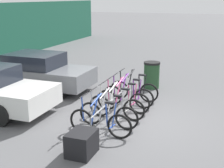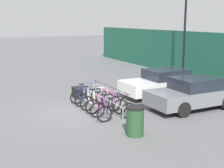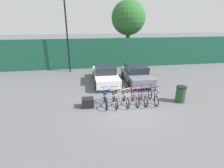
% 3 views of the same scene
% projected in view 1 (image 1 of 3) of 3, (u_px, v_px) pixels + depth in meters
% --- Properties ---
extents(ground_plane, '(120.00, 120.00, 0.00)m').
position_uv_depth(ground_plane, '(135.00, 120.00, 9.06)').
color(ground_plane, '#59595B').
extents(bike_rack, '(3.56, 0.04, 0.57)m').
position_uv_depth(bike_rack, '(115.00, 100.00, 9.30)').
color(bike_rack, gray).
rests_on(bike_rack, ground).
extents(bicycle_blue, '(0.68, 1.71, 1.05)m').
position_uv_depth(bicycle_blue, '(100.00, 122.00, 7.92)').
color(bicycle_blue, black).
rests_on(bicycle_blue, ground).
extents(bicycle_silver, '(0.68, 1.71, 1.05)m').
position_uv_depth(bicycle_silver, '(108.00, 114.00, 8.45)').
color(bicycle_silver, black).
rests_on(bicycle_silver, ground).
extents(bicycle_white, '(0.68, 1.71, 1.05)m').
position_uv_depth(bicycle_white, '(117.00, 106.00, 9.05)').
color(bicycle_white, black).
rests_on(bicycle_white, ground).
extents(bicycle_pink, '(0.68, 1.71, 1.05)m').
position_uv_depth(bicycle_pink, '(123.00, 100.00, 9.59)').
color(bicycle_pink, black).
rests_on(bicycle_pink, ground).
extents(bicycle_purple, '(0.68, 1.71, 1.05)m').
position_uv_depth(bicycle_purple, '(128.00, 95.00, 10.05)').
color(bicycle_purple, black).
rests_on(bicycle_purple, ground).
extents(bicycle_black, '(0.68, 1.71, 1.05)m').
position_uv_depth(bicycle_black, '(134.00, 90.00, 10.64)').
color(bicycle_black, black).
rests_on(bicycle_black, ground).
extents(car_grey, '(1.91, 4.18, 1.40)m').
position_uv_depth(car_grey, '(37.00, 72.00, 11.89)').
color(car_grey, slate).
rests_on(car_grey, ground).
extents(trash_bin, '(0.63, 0.63, 1.03)m').
position_uv_depth(trash_bin, '(152.00, 75.00, 12.10)').
color(trash_bin, '#234728').
rests_on(trash_bin, ground).
extents(cargo_crate, '(0.70, 0.56, 0.55)m').
position_uv_depth(cargo_crate, '(82.00, 143.00, 7.00)').
color(cargo_crate, black).
rests_on(cargo_crate, ground).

